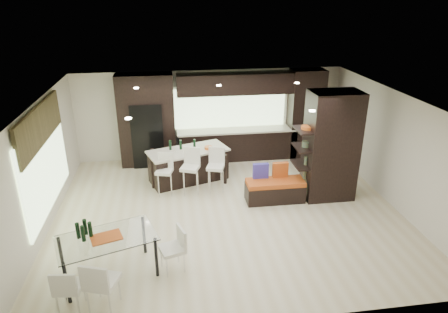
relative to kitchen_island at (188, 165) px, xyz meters
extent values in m
plane|color=beige|center=(0.80, -1.82, -0.44)|extent=(8.00, 8.00, 0.00)
cube|color=beige|center=(0.80, 1.68, 0.91)|extent=(8.00, 0.02, 2.70)
cube|color=beige|center=(-3.20, -1.82, 0.91)|extent=(0.02, 7.00, 2.70)
cube|color=beige|center=(4.80, -1.82, 0.91)|extent=(0.02, 7.00, 2.70)
cube|color=white|center=(0.80, -1.82, 2.26)|extent=(8.00, 7.00, 0.02)
cube|color=#B2D199|center=(-3.16, -1.62, 0.91)|extent=(0.04, 3.20, 1.90)
cube|color=#B2D199|center=(1.40, 1.64, 1.11)|extent=(3.40, 0.04, 1.20)
cube|color=brown|center=(-3.13, -1.62, 1.81)|extent=(0.08, 3.00, 0.80)
cube|color=white|center=(0.80, -1.57, 2.24)|extent=(4.00, 3.00, 0.02)
cube|color=black|center=(1.30, 1.35, 0.91)|extent=(6.80, 0.68, 2.70)
cube|color=black|center=(-1.10, 1.30, 0.51)|extent=(0.90, 0.68, 1.90)
cube|color=black|center=(3.40, -1.42, 0.91)|extent=(1.20, 0.80, 2.70)
cube|color=black|center=(0.00, 0.00, 0.00)|extent=(2.29, 1.52, 0.88)
cube|color=silver|center=(-0.65, -0.75, 0.00)|extent=(0.48, 0.48, 0.87)
cube|color=silver|center=(0.00, -0.77, 0.04)|extent=(0.55, 0.55, 0.96)
cube|color=silver|center=(0.65, -0.76, 0.03)|extent=(0.52, 0.52, 0.94)
cube|color=black|center=(2.04, -1.49, -0.17)|extent=(1.44, 0.56, 0.55)
cube|color=white|center=(-1.67, -3.81, -0.04)|extent=(1.90, 1.43, 0.81)
cube|color=silver|center=(-1.67, -4.60, 0.00)|extent=(0.60, 0.60, 0.87)
cube|color=silver|center=(-2.20, -4.57, -0.06)|extent=(0.46, 0.46, 0.77)
cube|color=silver|center=(-0.54, -3.81, -0.05)|extent=(0.53, 0.53, 0.79)
camera|label=1|loc=(-0.47, -9.99, 4.38)|focal=32.00mm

